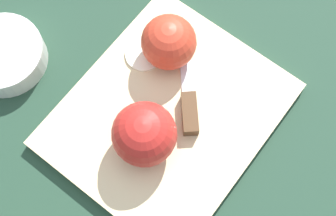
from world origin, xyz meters
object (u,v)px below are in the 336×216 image
apple_half_left (145,135)px  bowl (3,54)px  knife (189,105)px  apple_half_right (169,42)px

apple_half_left → bowl: bearing=-145.0°
knife → bowl: 0.27m
apple_half_right → bowl: 0.24m
apple_half_left → bowl: apple_half_left is taller
apple_half_left → apple_half_right: apple_half_left is taller
apple_half_left → bowl: size_ratio=0.70×
apple_half_right → knife: (-0.05, -0.07, -0.03)m
apple_half_right → knife: size_ratio=0.57×
apple_half_right → bowl: (-0.14, 0.19, -0.03)m
apple_half_left → knife: size_ratio=0.62×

